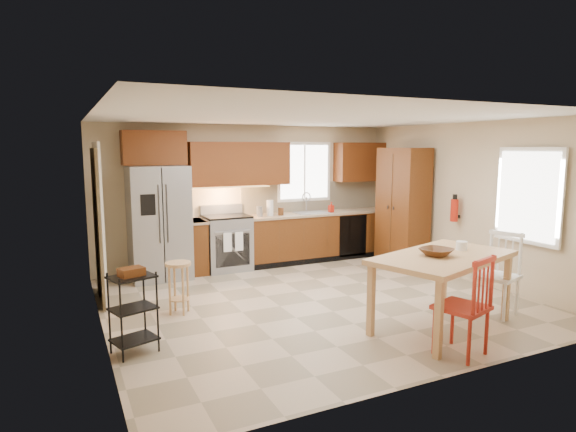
# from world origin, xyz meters

# --- Properties ---
(floor) EXTENTS (5.50, 5.50, 0.00)m
(floor) POSITION_xyz_m (0.00, 0.00, 0.00)
(floor) COLOR tan
(floor) RESTS_ON ground
(ceiling) EXTENTS (5.50, 5.00, 0.02)m
(ceiling) POSITION_xyz_m (0.00, 0.00, 2.50)
(ceiling) COLOR silver
(ceiling) RESTS_ON ground
(wall_back) EXTENTS (5.50, 0.02, 2.50)m
(wall_back) POSITION_xyz_m (0.00, 2.50, 1.25)
(wall_back) COLOR #CCB793
(wall_back) RESTS_ON ground
(wall_front) EXTENTS (5.50, 0.02, 2.50)m
(wall_front) POSITION_xyz_m (0.00, -2.50, 1.25)
(wall_front) COLOR #CCB793
(wall_front) RESTS_ON ground
(wall_left) EXTENTS (0.02, 5.00, 2.50)m
(wall_left) POSITION_xyz_m (-2.75, 0.00, 1.25)
(wall_left) COLOR #CCB793
(wall_left) RESTS_ON ground
(wall_right) EXTENTS (0.02, 5.00, 2.50)m
(wall_right) POSITION_xyz_m (2.75, 0.00, 1.25)
(wall_right) COLOR #CCB793
(wall_right) RESTS_ON ground
(refrigerator) EXTENTS (0.92, 0.75, 1.82)m
(refrigerator) POSITION_xyz_m (-1.70, 2.12, 0.91)
(refrigerator) COLOR gray
(refrigerator) RESTS_ON floor
(range_stove) EXTENTS (0.76, 0.63, 0.92)m
(range_stove) POSITION_xyz_m (-0.55, 2.19, 0.46)
(range_stove) COLOR gray
(range_stove) RESTS_ON floor
(base_cabinet_narrow) EXTENTS (0.30, 0.60, 0.90)m
(base_cabinet_narrow) POSITION_xyz_m (-1.10, 2.20, 0.45)
(base_cabinet_narrow) COLOR #582C10
(base_cabinet_narrow) RESTS_ON floor
(base_cabinet_run) EXTENTS (2.92, 0.60, 0.90)m
(base_cabinet_run) POSITION_xyz_m (1.29, 2.20, 0.45)
(base_cabinet_run) COLOR #582C10
(base_cabinet_run) RESTS_ON floor
(dishwasher) EXTENTS (0.60, 0.02, 0.78)m
(dishwasher) POSITION_xyz_m (1.85, 1.91, 0.45)
(dishwasher) COLOR black
(dishwasher) RESTS_ON floor
(backsplash) EXTENTS (2.92, 0.03, 0.55)m
(backsplash) POSITION_xyz_m (1.29, 2.48, 1.18)
(backsplash) COLOR beige
(backsplash) RESTS_ON wall_back
(upper_over_fridge) EXTENTS (1.00, 0.35, 0.55)m
(upper_over_fridge) POSITION_xyz_m (-1.70, 2.33, 2.10)
(upper_over_fridge) COLOR #622D10
(upper_over_fridge) RESTS_ON wall_back
(upper_left_block) EXTENTS (1.80, 0.35, 0.75)m
(upper_left_block) POSITION_xyz_m (-0.25, 2.33, 1.83)
(upper_left_block) COLOR #622D10
(upper_left_block) RESTS_ON wall_back
(upper_right_block) EXTENTS (1.00, 0.35, 0.75)m
(upper_right_block) POSITION_xyz_m (2.25, 2.33, 1.83)
(upper_right_block) COLOR #622D10
(upper_right_block) RESTS_ON wall_back
(window_back) EXTENTS (1.12, 0.04, 1.12)m
(window_back) POSITION_xyz_m (1.10, 2.48, 1.65)
(window_back) COLOR white
(window_back) RESTS_ON wall_back
(sink) EXTENTS (0.62, 0.46, 0.16)m
(sink) POSITION_xyz_m (1.10, 2.20, 0.86)
(sink) COLOR gray
(sink) RESTS_ON base_cabinet_run
(undercab_glow) EXTENTS (1.60, 0.30, 0.01)m
(undercab_glow) POSITION_xyz_m (-0.55, 2.30, 1.43)
(undercab_glow) COLOR #FFBF66
(undercab_glow) RESTS_ON wall_back
(soap_bottle) EXTENTS (0.09, 0.09, 0.19)m
(soap_bottle) POSITION_xyz_m (1.48, 2.10, 1.00)
(soap_bottle) COLOR #A91A0B
(soap_bottle) RESTS_ON base_cabinet_run
(paper_towel) EXTENTS (0.12, 0.12, 0.28)m
(paper_towel) POSITION_xyz_m (0.25, 2.15, 1.04)
(paper_towel) COLOR white
(paper_towel) RESTS_ON base_cabinet_run
(canister_steel) EXTENTS (0.11, 0.11, 0.18)m
(canister_steel) POSITION_xyz_m (0.05, 2.15, 0.99)
(canister_steel) COLOR gray
(canister_steel) RESTS_ON base_cabinet_run
(canister_wood) EXTENTS (0.10, 0.10, 0.14)m
(canister_wood) POSITION_xyz_m (0.45, 2.12, 0.97)
(canister_wood) COLOR #4E2A15
(canister_wood) RESTS_ON base_cabinet_run
(pantry) EXTENTS (0.50, 0.95, 2.10)m
(pantry) POSITION_xyz_m (2.43, 1.20, 1.05)
(pantry) COLOR #582C10
(pantry) RESTS_ON floor
(fire_extinguisher) EXTENTS (0.12, 0.12, 0.36)m
(fire_extinguisher) POSITION_xyz_m (2.63, 0.15, 1.10)
(fire_extinguisher) COLOR #A91A0B
(fire_extinguisher) RESTS_ON wall_right
(window_right) EXTENTS (0.04, 1.02, 1.32)m
(window_right) POSITION_xyz_m (2.68, -1.15, 1.45)
(window_right) COLOR white
(window_right) RESTS_ON wall_right
(doorway) EXTENTS (0.04, 0.95, 2.10)m
(doorway) POSITION_xyz_m (-2.67, 1.30, 1.05)
(doorway) COLOR #8C7A59
(doorway) RESTS_ON wall_left
(dining_table) EXTENTS (1.98, 1.48, 0.86)m
(dining_table) POSITION_xyz_m (0.86, -1.51, 0.43)
(dining_table) COLOR tan
(dining_table) RESTS_ON floor
(chair_red) EXTENTS (0.61, 0.61, 1.04)m
(chair_red) POSITION_xyz_m (0.51, -2.16, 0.52)
(chair_red) COLOR #AC291A
(chair_red) RESTS_ON floor
(chair_white) EXTENTS (0.61, 0.61, 1.04)m
(chair_white) POSITION_xyz_m (1.81, -1.46, 0.52)
(chair_white) COLOR white
(chair_white) RESTS_ON floor
(table_bowl) EXTENTS (0.45, 0.45, 0.09)m
(table_bowl) POSITION_xyz_m (0.75, -1.51, 0.87)
(table_bowl) COLOR #4E2A15
(table_bowl) RESTS_ON dining_table
(table_jar) EXTENTS (0.18, 0.18, 0.17)m
(table_jar) POSITION_xyz_m (1.24, -1.40, 0.90)
(table_jar) COLOR white
(table_jar) RESTS_ON dining_table
(bar_stool) EXTENTS (0.37, 0.37, 0.67)m
(bar_stool) POSITION_xyz_m (-1.81, 0.31, 0.33)
(bar_stool) COLOR tan
(bar_stool) RESTS_ON floor
(utility_cart) EXTENTS (0.51, 0.44, 0.85)m
(utility_cart) POSITION_xyz_m (-2.50, -0.69, 0.43)
(utility_cart) COLOR black
(utility_cart) RESTS_ON floor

